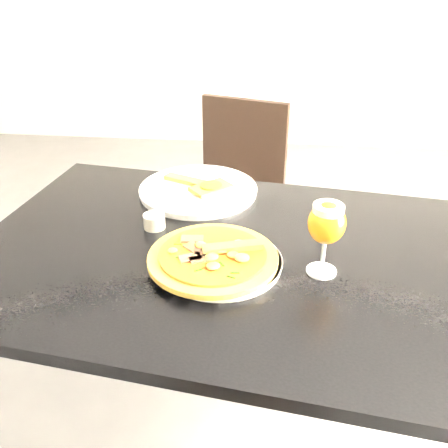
# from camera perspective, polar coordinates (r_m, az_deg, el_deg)

# --- Properties ---
(dining_table) EXTENTS (1.30, 0.96, 0.75)m
(dining_table) POSITION_cam_1_polar(r_m,az_deg,el_deg) (1.21, 0.40, -6.66)
(dining_table) COLOR black
(dining_table) RESTS_ON ground
(chair_far) EXTENTS (0.48, 0.48, 0.83)m
(chair_far) POSITION_cam_1_polar(r_m,az_deg,el_deg) (2.08, 1.12, 3.35)
(chair_far) COLOR black
(chair_far) RESTS_ON ground
(plate_main) EXTENTS (0.28, 0.28, 0.01)m
(plate_main) POSITION_cam_1_polar(r_m,az_deg,el_deg) (1.11, -0.43, -4.37)
(plate_main) COLOR white
(plate_main) RESTS_ON dining_table
(pizza) EXTENTS (0.29, 0.29, 0.03)m
(pizza) POSITION_cam_1_polar(r_m,az_deg,el_deg) (1.10, -1.22, -3.72)
(pizza) COLOR #A47727
(pizza) RESTS_ON plate_main
(plate_second) EXTENTS (0.37, 0.37, 0.02)m
(plate_second) POSITION_cam_1_polar(r_m,az_deg,el_deg) (1.43, -2.96, 3.88)
(plate_second) COLOR white
(plate_second) RESTS_ON dining_table
(crust_scraps) EXTENTS (0.21, 0.15, 0.02)m
(crust_scraps) POSITION_cam_1_polar(r_m,az_deg,el_deg) (1.42, -2.45, 4.46)
(crust_scraps) COLOR #A47727
(crust_scraps) RESTS_ON plate_second
(loose_crust) EXTENTS (0.12, 0.03, 0.01)m
(loose_crust) POSITION_cam_1_polar(r_m,az_deg,el_deg) (1.22, 0.01, -1.10)
(loose_crust) COLOR #A47727
(loose_crust) RESTS_ON dining_table
(sauce_cup) EXTENTS (0.05, 0.05, 0.04)m
(sauce_cup) POSITION_cam_1_polar(r_m,az_deg,el_deg) (1.26, -7.98, 0.39)
(sauce_cup) COLOR beige
(sauce_cup) RESTS_ON dining_table
(beer_glass) EXTENTS (0.08, 0.08, 0.17)m
(beer_glass) POSITION_cam_1_polar(r_m,az_deg,el_deg) (1.05, 11.67, 0.03)
(beer_glass) COLOR silver
(beer_glass) RESTS_ON dining_table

